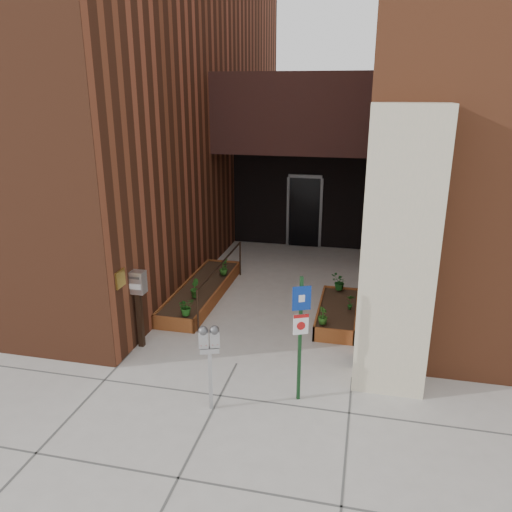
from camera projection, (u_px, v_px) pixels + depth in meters
The scene contains 15 objects.
ground at pixel (237, 364), 8.76m from camera, with size 80.00×80.00×0.00m, color #9E9991.
architecture at pixel (293, 74), 13.60m from camera, with size 20.00×14.60×10.00m.
planter_left at pixel (202, 292), 11.54m from camera, with size 0.90×3.60×0.30m.
planter_right at pixel (338, 313), 10.41m from camera, with size 0.80×2.20×0.30m.
handrail at pixel (222, 269), 11.20m from camera, with size 0.04×3.34×0.90m.
parking_meter at pixel (209, 345), 7.20m from camera, with size 0.32×0.21×1.37m.
sign_post at pixel (300, 327), 7.35m from camera, with size 0.26×0.13×2.03m.
payment_dropbox at pixel (138, 293), 9.03m from camera, with size 0.30×0.23×1.49m.
shrub_left_a at pixel (186, 307), 9.91m from camera, with size 0.32×0.32×0.36m, color #1F5B1A.
shrub_left_b at pixel (194, 288), 10.77m from camera, with size 0.22×0.22×0.40m, color #1F5317.
shrub_left_c at pixel (223, 268), 12.07m from camera, with size 0.20×0.20×0.35m, color #215518.
shrub_left_d at pixel (225, 266), 12.21m from camera, with size 0.19×0.19×0.36m, color #1B5719.
shrub_right_a at pixel (323, 316), 9.52m from camera, with size 0.19×0.19×0.34m, color #245418.
shrub_right_b at pixel (350, 302), 10.16m from camera, with size 0.17×0.17×0.33m, color #1B5719.
shrub_right_c at pixel (339, 282), 11.15m from camera, with size 0.33×0.33×0.37m, color #17521A.
Camera 1 is at (2.05, -7.44, 4.56)m, focal length 35.00 mm.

